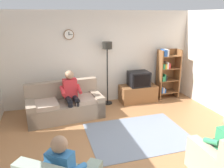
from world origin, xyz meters
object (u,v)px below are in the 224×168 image
at_px(couch, 65,106).
at_px(bookshelf, 166,73).
at_px(floor_lamp, 107,56).
at_px(person_in_right_armchair, 223,142).
at_px(armchair_near_bookshelf, 224,161).
at_px(person_in_left_armchair, 65,167).
at_px(tv_stand, 138,93).
at_px(person_on_couch, 71,92).
at_px(tv, 139,79).

bearing_deg(couch, bookshelf, 9.66).
xyz_separation_m(floor_lamp, person_in_right_armchair, (0.94, -3.56, -0.85)).
height_order(armchair_near_bookshelf, person_in_left_armchair, person_in_left_armchair).
xyz_separation_m(armchair_near_bookshelf, person_in_right_armchair, (0.00, 0.09, 0.32)).
bearing_deg(floor_lamp, armchair_near_bookshelf, -75.58).
bearing_deg(floor_lamp, tv_stand, -5.97).
bearing_deg(couch, floor_lamp, 23.77).
bearing_deg(person_on_couch, couch, 146.64).
relative_size(tv, bookshelf, 0.38).
bearing_deg(person_in_left_armchair, tv, 53.06).
bearing_deg(couch, person_in_right_armchair, -52.96).
height_order(tv_stand, bookshelf, bookshelf).
bearing_deg(tv_stand, person_on_couch, -164.29).
bearing_deg(person_in_right_armchair, bookshelf, 74.28).
xyz_separation_m(floor_lamp, armchair_near_bookshelf, (0.94, -3.64, -1.16)).
bearing_deg(person_in_right_armchair, couch, 127.04).
height_order(tv_stand, floor_lamp, floor_lamp).
xyz_separation_m(armchair_near_bookshelf, person_in_left_armchair, (-2.51, 0.18, 0.32)).
bearing_deg(armchair_near_bookshelf, person_in_left_armchair, 175.96).
height_order(tv, bookshelf, bookshelf).
bearing_deg(tv_stand, bookshelf, 4.27).
relative_size(tv_stand, tv, 1.83).
bearing_deg(floor_lamp, couch, -156.23).
xyz_separation_m(couch, armchair_near_bookshelf, (2.25, -3.07, -0.02)).
height_order(floor_lamp, armchair_near_bookshelf, floor_lamp).
height_order(floor_lamp, person_in_left_armchair, floor_lamp).
xyz_separation_m(bookshelf, person_in_right_armchair, (-0.99, -3.53, -0.22)).
bearing_deg(person_in_left_armchair, armchair_near_bookshelf, -4.04).
bearing_deg(tv, person_in_right_armchair, -90.13).
bearing_deg(person_in_right_armchair, tv, 89.87).
bearing_deg(tv_stand, person_in_left_armchair, -126.74).
relative_size(tv_stand, person_on_couch, 0.89).
relative_size(tv_stand, person_in_left_armchair, 0.98).
bearing_deg(armchair_near_bookshelf, person_on_couch, 125.13).
xyz_separation_m(tv, person_on_couch, (-2.09, -0.56, -0.03)).
relative_size(armchair_near_bookshelf, person_on_couch, 0.73).
xyz_separation_m(tv_stand, floor_lamp, (-0.95, 0.10, 1.20)).
bearing_deg(armchair_near_bookshelf, couch, 126.23).
distance_m(floor_lamp, person_on_couch, 1.53).
relative_size(couch, person_in_right_armchair, 1.77).
distance_m(tv_stand, person_on_couch, 2.22).
bearing_deg(couch, person_in_left_armchair, -95.12).
bearing_deg(couch, person_on_couch, -33.36).
distance_m(person_in_left_armchair, person_in_right_armchair, 2.51).
distance_m(tv_stand, person_in_left_armchair, 4.22).
relative_size(couch, person_in_left_armchair, 1.77).
relative_size(floor_lamp, person_on_couch, 1.49).
relative_size(tv_stand, bookshelf, 0.70).
distance_m(bookshelf, person_in_right_armchair, 3.67).
bearing_deg(couch, tv, 11.37).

